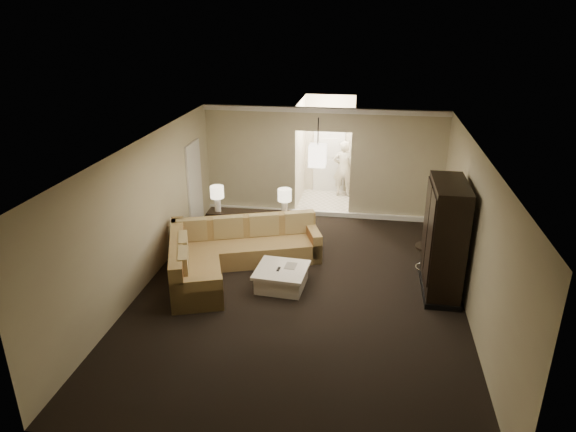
% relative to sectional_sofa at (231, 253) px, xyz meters
% --- Properties ---
extents(ground, '(8.00, 8.00, 0.00)m').
position_rel_sectional_sofa_xyz_m(ground, '(1.53, -0.68, -0.37)').
color(ground, black).
rests_on(ground, ground).
extents(wall_back, '(6.00, 0.04, 2.80)m').
position_rel_sectional_sofa_xyz_m(wall_back, '(1.53, 3.32, 1.03)').
color(wall_back, beige).
rests_on(wall_back, ground).
extents(wall_front, '(6.00, 0.04, 2.80)m').
position_rel_sectional_sofa_xyz_m(wall_front, '(1.53, -4.68, 1.03)').
color(wall_front, beige).
rests_on(wall_front, ground).
extents(wall_left, '(0.04, 8.00, 2.80)m').
position_rel_sectional_sofa_xyz_m(wall_left, '(-1.47, -0.68, 1.03)').
color(wall_left, beige).
rests_on(wall_left, ground).
extents(wall_right, '(0.04, 8.00, 2.80)m').
position_rel_sectional_sofa_xyz_m(wall_right, '(4.53, -0.68, 1.03)').
color(wall_right, beige).
rests_on(wall_right, ground).
extents(ceiling, '(6.00, 8.00, 0.02)m').
position_rel_sectional_sofa_xyz_m(ceiling, '(1.53, -0.68, 2.43)').
color(ceiling, silver).
rests_on(ceiling, wall_back).
extents(crown_molding, '(6.00, 0.10, 0.12)m').
position_rel_sectional_sofa_xyz_m(crown_molding, '(1.53, 3.27, 2.36)').
color(crown_molding, white).
rests_on(crown_molding, wall_back).
extents(baseboard, '(6.00, 0.10, 0.12)m').
position_rel_sectional_sofa_xyz_m(baseboard, '(1.53, 3.27, -0.31)').
color(baseboard, white).
rests_on(baseboard, ground).
extents(side_door, '(0.05, 0.90, 2.10)m').
position_rel_sectional_sofa_xyz_m(side_door, '(-1.44, 2.12, 0.68)').
color(side_door, white).
rests_on(side_door, ground).
extents(foyer, '(1.44, 2.02, 2.80)m').
position_rel_sectional_sofa_xyz_m(foyer, '(1.53, 4.66, 0.93)').
color(foyer, silver).
rests_on(foyer, ground).
extents(sectional_sofa, '(3.23, 3.24, 0.92)m').
position_rel_sectional_sofa_xyz_m(sectional_sofa, '(0.00, 0.00, 0.00)').
color(sectional_sofa, brown).
rests_on(sectional_sofa, ground).
extents(coffee_table, '(1.03, 1.03, 0.40)m').
position_rel_sectional_sofa_xyz_m(coffee_table, '(1.15, -0.53, -0.17)').
color(coffee_table, white).
rests_on(coffee_table, ground).
extents(console_table, '(1.98, 0.51, 0.76)m').
position_rel_sectional_sofa_xyz_m(console_table, '(0.13, 1.32, 0.09)').
color(console_table, black).
rests_on(console_table, ground).
extents(armoire, '(0.64, 1.50, 2.16)m').
position_rel_sectional_sofa_xyz_m(armoire, '(4.12, -0.19, 0.67)').
color(armoire, black).
rests_on(armoire, ground).
extents(drink_table, '(0.47, 0.47, 0.59)m').
position_rel_sectional_sofa_xyz_m(drink_table, '(3.93, 0.52, 0.05)').
color(drink_table, black).
rests_on(drink_table, ground).
extents(table_lamp_left, '(0.30, 0.30, 0.58)m').
position_rel_sectional_sofa_xyz_m(table_lamp_left, '(-0.63, 1.29, 0.78)').
color(table_lamp_left, white).
rests_on(table_lamp_left, console_table).
extents(table_lamp_right, '(0.30, 0.30, 0.58)m').
position_rel_sectional_sofa_xyz_m(table_lamp_right, '(0.90, 1.34, 0.78)').
color(table_lamp_right, white).
rests_on(table_lamp_right, console_table).
extents(pendant_light, '(0.38, 0.38, 1.09)m').
position_rel_sectional_sofa_xyz_m(pendant_light, '(1.53, 2.02, 1.59)').
color(pendant_light, black).
rests_on(pendant_light, ceiling).
extents(person, '(0.65, 0.44, 1.78)m').
position_rel_sectional_sofa_xyz_m(person, '(1.98, 4.92, 0.53)').
color(person, beige).
rests_on(person, ground).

